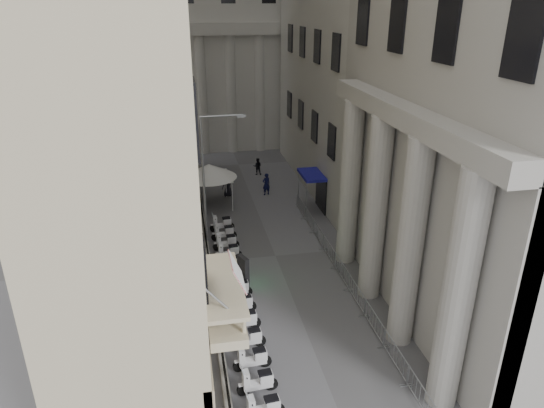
{
  "coord_description": "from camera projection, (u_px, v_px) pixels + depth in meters",
  "views": [
    {
      "loc": [
        -5.34,
        -7.63,
        15.05
      ],
      "look_at": [
        -0.62,
        17.15,
        4.5
      ],
      "focal_mm": 32.0,
      "sensor_mm": 36.0,
      "label": 1
    }
  ],
  "objects": [
    {
      "name": "scooter_9",
      "position": [
        231.0,
        271.0,
        29.27
      ],
      "size": [
        1.44,
        0.66,
        1.5
      ],
      "primitive_type": null,
      "rotation": [
        0.0,
        0.0,
        1.65
      ],
      "color": "silver",
      "rests_on": "ground"
    },
    {
      "name": "barrier_2",
      "position": [
        373.0,
        331.0,
        23.95
      ],
      "size": [
        0.6,
        2.4,
        1.1
      ],
      "primitive_type": null,
      "color": "#979A9E",
      "rests_on": "ground"
    },
    {
      "name": "scooter_13",
      "position": [
        223.0,
        231.0,
        34.44
      ],
      "size": [
        1.44,
        0.66,
        1.5
      ],
      "primitive_type": null,
      "rotation": [
        0.0,
        0.0,
        1.65
      ],
      "color": "silver",
      "rests_on": "ground"
    },
    {
      "name": "scooter_12",
      "position": [
        225.0,
        240.0,
        33.15
      ],
      "size": [
        1.44,
        0.66,
        1.5
      ],
      "primitive_type": null,
      "rotation": [
        0.0,
        0.0,
        1.65
      ],
      "color": "silver",
      "rests_on": "ground"
    },
    {
      "name": "street_lamp",
      "position": [
        209.0,
        171.0,
        30.43
      ],
      "size": [
        2.85,
        0.3,
        8.73
      ],
      "rotation": [
        0.0,
        0.0,
        0.04
      ],
      "color": "gray",
      "rests_on": "ground"
    },
    {
      "name": "iron_fence",
      "position": [
        209.0,
        272.0,
        29.22
      ],
      "size": [
        0.3,
        28.0,
        1.4
      ],
      "primitive_type": null,
      "color": "black",
      "rests_on": "ground"
    },
    {
      "name": "scooter_4",
      "position": [
        248.0,
        348.0,
        22.8
      ],
      "size": [
        1.44,
        0.66,
        1.5
      ],
      "primitive_type": null,
      "rotation": [
        0.0,
        0.0,
        1.65
      ],
      "color": "silver",
      "rests_on": "ground"
    },
    {
      "name": "barrier_6",
      "position": [
        318.0,
        241.0,
        33.02
      ],
      "size": [
        0.6,
        2.4,
        1.1
      ],
      "primitive_type": null,
      "color": "#979A9E",
      "rests_on": "ground"
    },
    {
      "name": "barrier_5",
      "position": [
        329.0,
        258.0,
        30.75
      ],
      "size": [
        0.6,
        2.4,
        1.1
      ],
      "primitive_type": null,
      "color": "#979A9E",
      "rests_on": "ground"
    },
    {
      "name": "barrier_0",
      "position": [
        420.0,
        408.0,
        19.42
      ],
      "size": [
        0.6,
        2.4,
        1.1
      ],
      "primitive_type": null,
      "color": "#979A9E",
      "rests_on": "ground"
    },
    {
      "name": "barrier_1",
      "position": [
        394.0,
        366.0,
        21.69
      ],
      "size": [
        0.6,
        2.4,
        1.1
      ],
      "primitive_type": null,
      "color": "#979A9E",
      "rests_on": "ground"
    },
    {
      "name": "blue_awning",
      "position": [
        311.0,
        210.0,
        37.93
      ],
      "size": [
        1.6,
        3.0,
        3.0
      ],
      "primitive_type": null,
      "color": "navy",
      "rests_on": "ground"
    },
    {
      "name": "scooter_7",
      "position": [
        237.0,
        297.0,
        26.68
      ],
      "size": [
        1.44,
        0.66,
        1.5
      ],
      "primitive_type": null,
      "rotation": [
        0.0,
        0.0,
        1.65
      ],
      "color": "silver",
      "rests_on": "ground"
    },
    {
      "name": "barrier_3",
      "position": [
        356.0,
        303.0,
        26.22
      ],
      "size": [
        0.6,
        2.4,
        1.1
      ],
      "primitive_type": null,
      "color": "#979A9E",
      "rests_on": "ground"
    },
    {
      "name": "scooter_3",
      "position": [
        253.0,
        369.0,
        21.5
      ],
      "size": [
        1.44,
        0.66,
        1.5
      ],
      "primitive_type": null,
      "rotation": [
        0.0,
        0.0,
        1.65
      ],
      "color": "silver",
      "rests_on": "ground"
    },
    {
      "name": "pedestrian_a",
      "position": [
        266.0,
        184.0,
        40.53
      ],
      "size": [
        0.8,
        0.65,
        1.89
      ],
      "primitive_type": "imported",
      "rotation": [
        0.0,
        0.0,
        3.47
      ],
      "color": "black",
      "rests_on": "ground"
    },
    {
      "name": "far_building",
      "position": [
        223.0,
        2.0,
        51.36
      ],
      "size": [
        22.0,
        10.0,
        30.0
      ],
      "primitive_type": "cube",
      "color": "#A6A49D",
      "rests_on": "ground"
    },
    {
      "name": "scooter_10",
      "position": [
        229.0,
        260.0,
        30.56
      ],
      "size": [
        1.44,
        0.66,
        1.5
      ],
      "primitive_type": null,
      "rotation": [
        0.0,
        0.0,
        1.65
      ],
      "color": "silver",
      "rests_on": "ground"
    },
    {
      "name": "scooter_2",
      "position": [
        258.0,
        392.0,
        20.21
      ],
      "size": [
        1.44,
        0.66,
        1.5
      ],
      "primitive_type": null,
      "rotation": [
        0.0,
        0.0,
        1.65
      ],
      "color": "silver",
      "rests_on": "ground"
    },
    {
      "name": "barrier_8",
      "position": [
        300.0,
        212.0,
        37.55
      ],
      "size": [
        0.6,
        2.4,
        1.1
      ],
      "primitive_type": null,
      "color": "#979A9E",
      "rests_on": "ground"
    },
    {
      "name": "scooter_5",
      "position": [
        244.0,
        329.0,
        24.09
      ],
      "size": [
        1.44,
        0.66,
        1.5
      ],
      "primitive_type": null,
      "rotation": [
        0.0,
        0.0,
        1.65
      ],
      "color": "silver",
      "rests_on": "ground"
    },
    {
      "name": "barrier_4",
      "position": [
        341.0,
        279.0,
        28.48
      ],
      "size": [
        0.6,
        2.4,
        1.1
      ],
      "primitive_type": null,
      "color": "#979A9E",
      "rests_on": "ground"
    },
    {
      "name": "pedestrian_b",
      "position": [
        258.0,
        166.0,
        45.36
      ],
      "size": [
        0.89,
        0.76,
        1.6
      ],
      "primitive_type": "imported",
      "rotation": [
        0.0,
        0.0,
        2.92
      ],
      "color": "black",
      "rests_on": "ground"
    },
    {
      "name": "security_tent",
      "position": [
        211.0,
        171.0,
        37.54
      ],
      "size": [
        4.28,
        4.28,
        3.48
      ],
      "color": "silver",
      "rests_on": "ground"
    },
    {
      "name": "scooter_8",
      "position": [
        234.0,
        284.0,
        27.97
      ],
      "size": [
        1.44,
        0.66,
        1.5
      ],
      "primitive_type": null,
      "rotation": [
        0.0,
        0.0,
        1.65
      ],
      "color": "silver",
      "rests_on": "ground"
    },
    {
      "name": "scooter_6",
      "position": [
        241.0,
        313.0,
        25.39
      ],
      "size": [
        1.44,
        0.66,
        1.5
      ],
      "primitive_type": null,
      "rotation": [
        0.0,
        0.0,
        1.65
      ],
      "color": "silver",
      "rests_on": "ground"
    },
    {
      "name": "barrier_7",
      "position": [
        309.0,
        225.0,
        35.28
      ],
      "size": [
        0.6,
        2.4,
        1.1
      ],
      "primitive_type": null,
      "color": "#979A9E",
      "rests_on": "ground"
    },
    {
      "name": "scooter_11",
      "position": [
        227.0,
        249.0,
        31.86
      ],
      "size": [
        1.44,
        0.66,
        1.5
      ],
      "primitive_type": null,
      "rotation": [
        0.0,
        0.0,
        1.65
      ],
      "color": "silver",
      "rests_on": "ground"
    },
    {
      "name": "info_kiosk",
      "position": [
        243.0,
        272.0,
        27.27
      ],
      "size": [
        0.6,
        0.96,
        1.97
      ],
      "rotation": [
        0.0,
        0.0,
        0.38
      ],
      "color": "black",
      "rests_on": "ground"
    },
    {
      "name": "pedestrian_c",
      "position": [
        228.0,
        185.0,
        40.26
      ],
      "size": [
        1.06,
        0.82,
        1.94
      ],
      "primitive_type": "imported",
      "rotation": [
        0.0,
        0.0,
        3.37
      ],
      "color": "black",
      "rests_on": "ground"
    }
  ]
}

